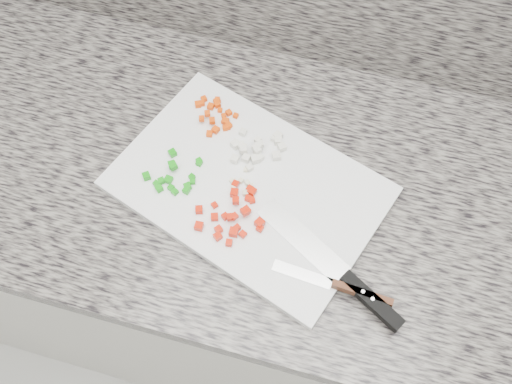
% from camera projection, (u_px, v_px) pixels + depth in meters
% --- Properties ---
extents(cabinet, '(3.92, 0.62, 0.86)m').
position_uv_depth(cabinet, '(287.00, 273.00, 1.45)').
color(cabinet, silver).
rests_on(cabinet, ground).
extents(countertop, '(3.96, 0.64, 0.04)m').
position_uv_depth(countertop, '(299.00, 189.00, 1.05)').
color(countertop, slate).
rests_on(countertop, cabinet).
extents(cutting_board, '(0.53, 0.44, 0.02)m').
position_uv_depth(cutting_board, '(248.00, 187.00, 1.02)').
color(cutting_board, silver).
rests_on(cutting_board, countertop).
extents(carrot_pile, '(0.09, 0.09, 0.02)m').
position_uv_depth(carrot_pile, '(215.00, 114.00, 1.08)').
color(carrot_pile, '#D23E04').
rests_on(carrot_pile, cutting_board).
extents(onion_pile, '(0.10, 0.10, 0.02)m').
position_uv_depth(onion_pile, '(257.00, 149.00, 1.04)').
color(onion_pile, silver).
rests_on(onion_pile, cutting_board).
extents(green_pepper_pile, '(0.10, 0.09, 0.02)m').
position_uv_depth(green_pepper_pile, '(173.00, 176.00, 1.01)').
color(green_pepper_pile, '#0F870C').
rests_on(green_pepper_pile, cutting_board).
extents(red_pepper_pile, '(0.13, 0.12, 0.02)m').
position_uv_depth(red_pepper_pile, '(234.00, 214.00, 0.98)').
color(red_pepper_pile, '#C11702').
rests_on(red_pepper_pile, cutting_board).
extents(garlic_pile, '(0.05, 0.06, 0.01)m').
position_uv_depth(garlic_pile, '(242.00, 185.00, 1.01)').
color(garlic_pile, beige).
rests_on(garlic_pile, cutting_board).
extents(chef_knife, '(0.28, 0.18, 0.02)m').
position_uv_depth(chef_knife, '(347.00, 279.00, 0.92)').
color(chef_knife, silver).
rests_on(chef_knife, cutting_board).
extents(paring_knife, '(0.20, 0.03, 0.02)m').
position_uv_depth(paring_knife, '(347.00, 289.00, 0.92)').
color(paring_knife, silver).
rests_on(paring_knife, cutting_board).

